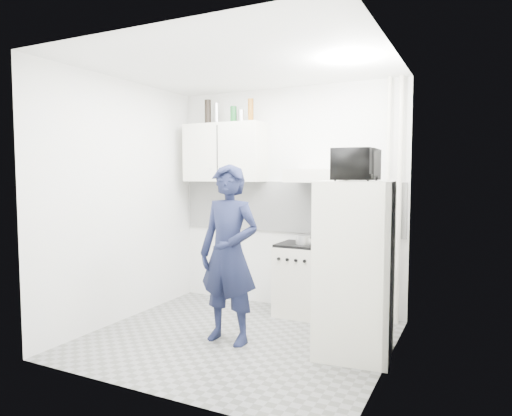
% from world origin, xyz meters
% --- Properties ---
extents(floor, '(2.80, 2.80, 0.00)m').
position_xyz_m(floor, '(0.00, 0.00, 0.00)').
color(floor, slate).
rests_on(floor, ground).
extents(ceiling, '(2.80, 2.80, 0.00)m').
position_xyz_m(ceiling, '(0.00, 0.00, 2.60)').
color(ceiling, white).
rests_on(ceiling, wall_back).
extents(wall_back, '(2.80, 0.00, 2.80)m').
position_xyz_m(wall_back, '(0.00, 1.25, 1.30)').
color(wall_back, white).
rests_on(wall_back, floor).
extents(wall_left, '(0.00, 2.60, 2.60)m').
position_xyz_m(wall_left, '(-1.40, 0.00, 1.30)').
color(wall_left, white).
rests_on(wall_left, floor).
extents(wall_right, '(0.00, 2.60, 2.60)m').
position_xyz_m(wall_right, '(1.40, 0.00, 1.30)').
color(wall_right, white).
rests_on(wall_right, floor).
extents(person, '(0.63, 0.43, 1.68)m').
position_xyz_m(person, '(-0.04, -0.08, 0.84)').
color(person, '#141933').
rests_on(person, floor).
extents(stove, '(0.49, 0.49, 0.78)m').
position_xyz_m(stove, '(0.26, 1.00, 0.39)').
color(stove, silver).
rests_on(stove, floor).
extents(fridge, '(0.69, 0.69, 1.53)m').
position_xyz_m(fridge, '(1.10, 0.14, 0.76)').
color(fridge, white).
rests_on(fridge, floor).
extents(stove_top, '(0.47, 0.47, 0.03)m').
position_xyz_m(stove_top, '(0.26, 1.00, 0.80)').
color(stove_top, black).
rests_on(stove_top, stove).
extents(saucepan, '(0.18, 0.18, 0.10)m').
position_xyz_m(saucepan, '(0.32, 0.97, 0.86)').
color(saucepan, silver).
rests_on(saucepan, stove_top).
extents(microwave, '(0.51, 0.35, 0.28)m').
position_xyz_m(microwave, '(1.10, 0.14, 1.67)').
color(microwave, black).
rests_on(microwave, fridge).
extents(bottle_b, '(0.08, 0.08, 0.30)m').
position_xyz_m(bottle_b, '(-0.99, 1.07, 2.35)').
color(bottle_b, black).
rests_on(bottle_b, upper_cabinet).
extents(bottle_c, '(0.06, 0.06, 0.25)m').
position_xyz_m(bottle_c, '(-0.87, 1.07, 2.33)').
color(bottle_c, silver).
rests_on(bottle_c, upper_cabinet).
extents(canister_a, '(0.08, 0.08, 0.20)m').
position_xyz_m(canister_a, '(-0.63, 1.07, 2.30)').
color(canister_a, '#144C1E').
rests_on(canister_a, upper_cabinet).
extents(canister_b, '(0.08, 0.08, 0.15)m').
position_xyz_m(canister_b, '(-0.52, 1.07, 2.27)').
color(canister_b, silver).
rests_on(canister_b, upper_cabinet).
extents(bottle_e, '(0.07, 0.07, 0.27)m').
position_xyz_m(bottle_e, '(-0.39, 1.07, 2.34)').
color(bottle_e, brown).
rests_on(bottle_e, upper_cabinet).
extents(upper_cabinet, '(1.00, 0.35, 0.70)m').
position_xyz_m(upper_cabinet, '(-0.75, 1.07, 1.85)').
color(upper_cabinet, white).
rests_on(upper_cabinet, wall_back).
extents(range_hood, '(0.60, 0.50, 0.14)m').
position_xyz_m(range_hood, '(0.45, 1.00, 1.57)').
color(range_hood, silver).
rests_on(range_hood, wall_back).
extents(backsplash, '(2.74, 0.03, 0.60)m').
position_xyz_m(backsplash, '(0.00, 1.24, 1.20)').
color(backsplash, white).
rests_on(backsplash, wall_back).
extents(pipe_a, '(0.05, 0.05, 2.60)m').
position_xyz_m(pipe_a, '(1.30, 1.17, 1.30)').
color(pipe_a, silver).
rests_on(pipe_a, floor).
extents(pipe_b, '(0.04, 0.04, 2.60)m').
position_xyz_m(pipe_b, '(1.18, 1.17, 1.30)').
color(pipe_b, silver).
rests_on(pipe_b, floor).
extents(ceiling_spot_fixture, '(0.10, 0.10, 0.02)m').
position_xyz_m(ceiling_spot_fixture, '(1.00, 0.20, 2.57)').
color(ceiling_spot_fixture, white).
rests_on(ceiling_spot_fixture, ceiling).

